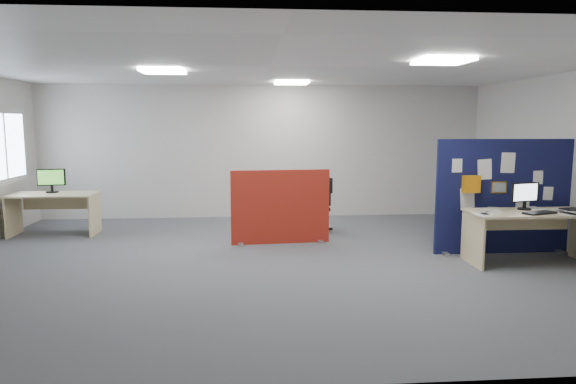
{
  "coord_description": "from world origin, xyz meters",
  "views": [
    {
      "loc": [
        -0.32,
        -7.05,
        1.95
      ],
      "look_at": [
        0.23,
        -0.09,
        1.0
      ],
      "focal_mm": 32.0,
      "sensor_mm": 36.0,
      "label": 1
    }
  ],
  "objects": [
    {
      "name": "keyboard",
      "position": [
        3.6,
        -0.54,
        0.74
      ],
      "size": [
        0.48,
        0.31,
        0.02
      ],
      "primitive_type": "cube",
      "rotation": [
        0.0,
        0.0,
        0.31
      ],
      "color": "black",
      "rests_on": "main_desk"
    },
    {
      "name": "window",
      "position": [
        -4.44,
        2.0,
        1.55
      ],
      "size": [
        0.06,
        1.7,
        1.3
      ],
      "color": "white",
      "rests_on": "wall_left"
    },
    {
      "name": "monitor_second",
      "position": [
        -3.74,
        2.14,
        0.96
      ],
      "size": [
        0.46,
        0.21,
        0.42
      ],
      "rotation": [
        0.0,
        0.0,
        0.17
      ],
      "color": "black",
      "rests_on": "second_desk"
    },
    {
      "name": "mouse",
      "position": [
        3.94,
        -0.46,
        0.74
      ],
      "size": [
        0.11,
        0.09,
        0.03
      ],
      "primitive_type": "cube",
      "rotation": [
        0.0,
        0.0,
        0.33
      ],
      "color": "#A3A4A9",
      "rests_on": "main_desk"
    },
    {
      "name": "wall_front",
      "position": [
        0.0,
        -3.5,
        1.35
      ],
      "size": [
        9.0,
        0.02,
        2.7
      ],
      "primitive_type": "cube",
      "color": "silver",
      "rests_on": "floor"
    },
    {
      "name": "wall_back",
      "position": [
        0.0,
        3.5,
        1.35
      ],
      "size": [
        9.0,
        0.02,
        2.7
      ],
      "primitive_type": "cube",
      "color": "silver",
      "rests_on": "floor"
    },
    {
      "name": "ceiling_lights",
      "position": [
        0.33,
        0.67,
        2.67
      ],
      "size": [
        4.1,
        4.1,
        0.04
      ],
      "color": "white",
      "rests_on": "ceiling"
    },
    {
      "name": "ceiling",
      "position": [
        0.0,
        0.0,
        2.7
      ],
      "size": [
        9.0,
        7.0,
        0.02
      ],
      "primitive_type": "cube",
      "color": "white",
      "rests_on": "wall_back"
    },
    {
      "name": "red_divider",
      "position": [
        0.2,
        1.08,
        0.59
      ],
      "size": [
        1.6,
        0.3,
        1.2
      ],
      "rotation": [
        0.0,
        0.0,
        0.07
      ],
      "color": "maroon",
      "rests_on": "floor"
    },
    {
      "name": "main_desk",
      "position": [
        3.58,
        -0.33,
        0.56
      ],
      "size": [
        1.7,
        0.75,
        0.73
      ],
      "color": "beige",
      "rests_on": "floor"
    },
    {
      "name": "monitor_main",
      "position": [
        3.57,
        -0.21,
        0.95
      ],
      "size": [
        0.44,
        0.18,
        0.39
      ],
      "rotation": [
        0.0,
        0.0,
        0.24
      ],
      "color": "black",
      "rests_on": "main_desk"
    },
    {
      "name": "paper_tray",
      "position": [
        4.24,
        -0.27,
        0.74
      ],
      "size": [
        0.33,
        0.29,
        0.01
      ],
      "primitive_type": "cube",
      "rotation": [
        0.0,
        0.0,
        0.28
      ],
      "color": "black",
      "rests_on": "main_desk"
    },
    {
      "name": "floor",
      "position": [
        0.0,
        0.0,
        0.0
      ],
      "size": [
        9.0,
        9.0,
        0.0
      ],
      "primitive_type": "plane",
      "color": "#575A5F",
      "rests_on": "ground"
    },
    {
      "name": "office_chair",
      "position": [
        0.98,
        1.94,
        0.54
      ],
      "size": [
        0.64,
        0.62,
        0.96
      ],
      "rotation": [
        0.0,
        0.0,
        0.24
      ],
      "color": "black",
      "rests_on": "floor"
    },
    {
      "name": "second_desk",
      "position": [
        -3.68,
        2.06,
        0.54
      ],
      "size": [
        1.44,
        0.72,
        0.73
      ],
      "color": "beige",
      "rests_on": "floor"
    },
    {
      "name": "desk_papers",
      "position": [
        3.52,
        -0.4,
        0.73
      ],
      "size": [
        1.52,
        0.83,
        0.0
      ],
      "color": "white",
      "rests_on": "main_desk"
    },
    {
      "name": "navy_divider",
      "position": [
        3.46,
        0.22,
        0.85
      ],
      "size": [
        2.07,
        0.3,
        1.71
      ],
      "color": "black",
      "rests_on": "floor"
    }
  ]
}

